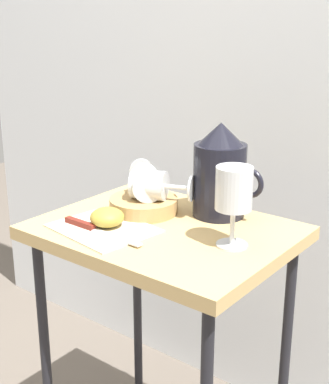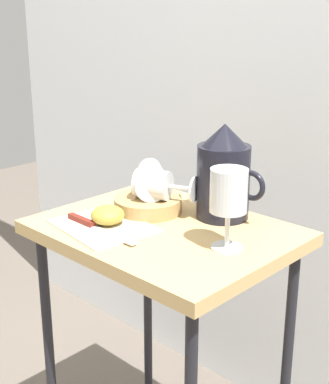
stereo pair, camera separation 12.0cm
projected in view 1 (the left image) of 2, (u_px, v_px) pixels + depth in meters
name	position (u px, v px, depth m)	size (l,w,h in m)	color
curtain_drape	(274.00, 49.00, 1.47)	(2.40, 0.03, 2.15)	white
table	(164.00, 261.00, 1.25)	(0.54, 0.42, 0.72)	tan
linen_napkin	(103.00, 228.00, 1.21)	(0.21, 0.17, 0.00)	beige
basket_tray	(144.00, 205.00, 1.31)	(0.16, 0.16, 0.04)	tan
pitcher	(220.00, 178.00, 1.27)	(0.17, 0.12, 0.22)	black
wine_glass_upright	(234.00, 193.00, 1.09)	(0.07, 0.07, 0.17)	silver
wine_glass_tipped_near	(146.00, 182.00, 1.30)	(0.16, 0.15, 0.07)	silver
wine_glass_tipped_far	(151.00, 185.00, 1.29)	(0.16, 0.11, 0.07)	silver
apple_half_left	(107.00, 217.00, 1.21)	(0.08, 0.08, 0.04)	#B29938
knife	(91.00, 228.00, 1.20)	(0.22, 0.02, 0.01)	silver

